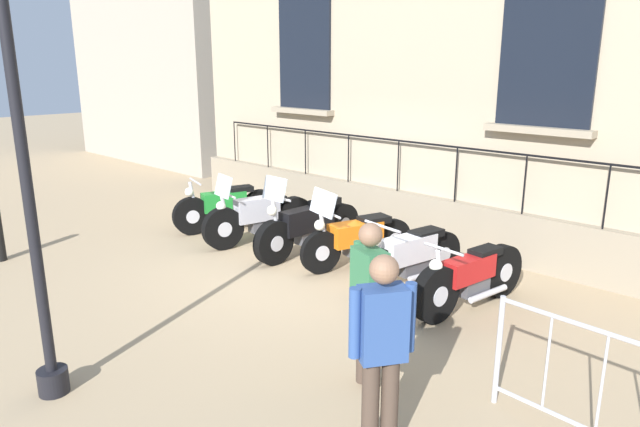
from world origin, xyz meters
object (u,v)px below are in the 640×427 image
at_px(motorcycle_orange, 357,238).
at_px(pedestrian_walking, 382,345).
at_px(motorcycle_silver, 259,217).
at_px(pedestrian_standing, 369,297).
at_px(motorcycle_green, 226,208).
at_px(motorcycle_black, 309,227).
at_px(crowd_barrier, 632,399).
at_px(lamppost, 21,143).
at_px(motorcycle_red, 470,278).
at_px(motorcycle_white, 410,257).

height_order(motorcycle_orange, pedestrian_walking, pedestrian_walking).
bearing_deg(motorcycle_silver, pedestrian_standing, 62.15).
bearing_deg(motorcycle_orange, motorcycle_green, -86.90).
bearing_deg(motorcycle_black, crowd_barrier, 70.46).
bearing_deg(pedestrian_standing, lamppost, -43.85).
bearing_deg(motorcycle_red, motorcycle_green, -90.52).
relative_size(motorcycle_red, pedestrian_walking, 1.20).
height_order(motorcycle_orange, crowd_barrier, motorcycle_orange).
relative_size(motorcycle_green, motorcycle_red, 0.98).
bearing_deg(motorcycle_white, motorcycle_black, -91.07).
bearing_deg(motorcycle_red, crowd_barrier, 53.12).
height_order(motorcycle_white, pedestrian_standing, pedestrian_standing).
bearing_deg(motorcycle_black, motorcycle_orange, 94.57).
xyz_separation_m(motorcycle_black, pedestrian_standing, (2.41, 3.19, 0.47)).
xyz_separation_m(motorcycle_black, crowd_barrier, (1.89, 5.34, 0.11)).
xyz_separation_m(motorcycle_silver, pedestrian_standing, (2.24, 4.23, 0.47)).
height_order(motorcycle_orange, motorcycle_white, motorcycle_orange).
relative_size(lamppost, pedestrian_standing, 2.67).
bearing_deg(motorcycle_white, lamppost, -11.07).
xyz_separation_m(motorcycle_white, pedestrian_standing, (2.38, 1.18, 0.49)).
bearing_deg(lamppost, motorcycle_silver, -153.71).
bearing_deg(motorcycle_green, motorcycle_black, 92.42).
relative_size(motorcycle_silver, motorcycle_orange, 1.09).
height_order(motorcycle_white, motorcycle_red, motorcycle_white).
height_order(motorcycle_black, pedestrian_walking, pedestrian_walking).
relative_size(motorcycle_orange, pedestrian_walking, 1.15).
distance_m(motorcycle_silver, lamppost, 5.26).
bearing_deg(motorcycle_white, pedestrian_walking, 31.28).
distance_m(motorcycle_green, motorcycle_white, 4.09).
height_order(motorcycle_green, pedestrian_standing, pedestrian_standing).
relative_size(motorcycle_orange, motorcycle_white, 0.98).
relative_size(motorcycle_white, crowd_barrier, 0.85).
distance_m(motorcycle_green, motorcycle_red, 5.07).
bearing_deg(motorcycle_orange, motorcycle_white, 83.87).
xyz_separation_m(motorcycle_orange, pedestrian_walking, (3.18, 2.92, 0.50)).
distance_m(motorcycle_green, lamppost, 5.84).
bearing_deg(motorcycle_white, motorcycle_red, 84.41).
distance_m(motorcycle_orange, pedestrian_walking, 4.35).
bearing_deg(motorcycle_silver, motorcycle_green, -94.94).
distance_m(motorcycle_black, motorcycle_red, 2.99).
height_order(motorcycle_black, pedestrian_standing, pedestrian_standing).
bearing_deg(crowd_barrier, lamppost, -57.64).
xyz_separation_m(motorcycle_black, lamppost, (4.56, 1.13, 1.93)).
xyz_separation_m(crowd_barrier, pedestrian_standing, (0.52, -2.15, 0.36)).
distance_m(motorcycle_silver, crowd_barrier, 6.61).
bearing_deg(lamppost, motorcycle_orange, -177.88).
bearing_deg(motorcycle_black, lamppost, 13.85).
bearing_deg(motorcycle_black, motorcycle_green, -87.58).
relative_size(motorcycle_white, pedestrian_standing, 1.19).
bearing_deg(motorcycle_red, pedestrian_walking, 16.56).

